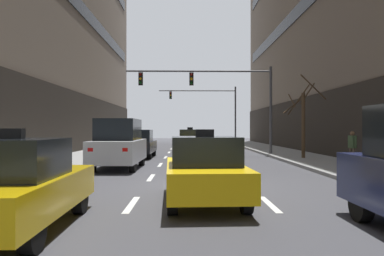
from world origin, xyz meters
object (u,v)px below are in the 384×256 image
traffic_signal_1 (212,104)px  car_driving_2 (138,144)px  traffic_signal_0 (218,89)px  taxi_driving_3 (14,186)px  pedestrian_0 (352,146)px  taxi_driving_0 (204,170)px  taxi_driving_4 (190,140)px  street_tree_0 (303,119)px  car_driving_1 (119,144)px

traffic_signal_1 → car_driving_2: bearing=-106.4°
traffic_signal_0 → traffic_signal_1: (0.89, 18.49, 0.19)m
car_driving_2 → traffic_signal_1: 21.43m
taxi_driving_3 → pedestrian_0: (10.42, 10.40, 0.22)m
taxi_driving_0 → traffic_signal_0: 16.82m
traffic_signal_1 → pedestrian_0: bearing=-80.6°
taxi_driving_4 → street_tree_0: (6.26, -11.17, 1.50)m
car_driving_1 → taxi_driving_4: bearing=78.1°
car_driving_1 → taxi_driving_3: car_driving_1 is taller
car_driving_1 → pedestrian_0: bearing=-0.3°
taxi_driving_3 → taxi_driving_4: size_ratio=0.93×
pedestrian_0 → traffic_signal_1: bearing=99.4°
car_driving_1 → car_driving_2: bearing=89.8°
taxi_driving_4 → traffic_signal_1: (2.64, 11.18, 3.76)m
taxi_driving_0 → car_driving_1: size_ratio=0.94×
traffic_signal_1 → street_tree_0: 22.75m
car_driving_1 → car_driving_2: (0.03, 6.68, -0.25)m
traffic_signal_0 → pedestrian_0: bearing=-57.8°
traffic_signal_0 → car_driving_1: bearing=-121.1°
traffic_signal_1 → traffic_signal_0: bearing=-92.8°
traffic_signal_0 → pedestrian_0: traffic_signal_0 is taller
taxi_driving_3 → taxi_driving_4: (3.34, 26.19, 0.05)m
street_tree_0 → pedestrian_0: size_ratio=2.97×
taxi_driving_0 → traffic_signal_1: bearing=85.8°
car_driving_1 → traffic_signal_0: (5.08, 8.42, 3.31)m
taxi_driving_3 → taxi_driving_4: 26.40m
car_driving_1 → car_driving_2: size_ratio=1.00×
pedestrian_0 → taxi_driving_4: bearing=114.2°
taxi_driving_0 → car_driving_2: taxi_driving_0 is taller
traffic_signal_1 → pedestrian_0: 27.56m
taxi_driving_0 → traffic_signal_0: bearing=84.2°
taxi_driving_0 → taxi_driving_4: taxi_driving_4 is taller
street_tree_0 → traffic_signal_0: bearing=139.5°
taxi_driving_3 → pedestrian_0: taxi_driving_3 is taller
traffic_signal_1 → taxi_driving_4: bearing=-103.3°
car_driving_2 → traffic_signal_0: traffic_signal_0 is taller
taxi_driving_0 → pedestrian_0: bearing=48.4°
pedestrian_0 → car_driving_1: bearing=179.7°
car_driving_2 → traffic_signal_1: bearing=73.6°
car_driving_2 → taxi_driving_0: bearing=-76.9°
taxi_driving_0 → car_driving_2: size_ratio=0.94×
car_driving_2 → traffic_signal_1: size_ratio=0.52×
taxi_driving_0 → traffic_signal_0: traffic_signal_0 is taller
car_driving_1 → taxi_driving_4: (3.33, 15.74, -0.26)m
taxi_driving_4 → traffic_signal_0: 8.33m
taxi_driving_4 → pedestrian_0: size_ratio=3.02×
taxi_driving_0 → taxi_driving_3: size_ratio=1.00×
car_driving_1 → pedestrian_0: (10.41, -0.05, -0.08)m
taxi_driving_0 → street_tree_0: (6.17, 12.49, 1.55)m
taxi_driving_3 → traffic_signal_1: (5.98, 37.37, 3.81)m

